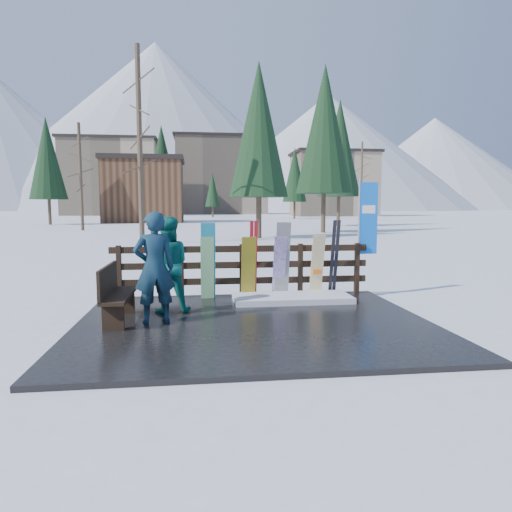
{
  "coord_description": "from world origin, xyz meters",
  "views": [
    {
      "loc": [
        -0.93,
        -7.6,
        2.03
      ],
      "look_at": [
        0.16,
        1.0,
        1.1
      ],
      "focal_mm": 32.0,
      "sensor_mm": 36.0,
      "label": 1
    }
  ],
  "objects": [
    {
      "name": "resort_buildings",
      "position": [
        1.03,
        115.41,
        9.81
      ],
      "size": [
        73.0,
        87.6,
        22.6
      ],
      "color": "tan",
      "rests_on": "ground"
    },
    {
      "name": "trees",
      "position": [
        3.13,
        48.18,
        6.01
      ],
      "size": [
        42.25,
        68.67,
        13.06
      ],
      "color": "#382B1E",
      "rests_on": "ground"
    },
    {
      "name": "ground",
      "position": [
        0.0,
        0.0,
        0.0
      ],
      "size": [
        700.0,
        700.0,
        0.0
      ],
      "primitive_type": "plane",
      "color": "white",
      "rests_on": "ground"
    },
    {
      "name": "rental_flag",
      "position": [
        2.81,
        2.25,
        1.69
      ],
      "size": [
        0.45,
        0.04,
        2.6
      ],
      "color": "silver",
      "rests_on": "deck"
    },
    {
      "name": "ski_pair_b",
      "position": [
        2.02,
        2.05,
        0.92
      ],
      "size": [
        0.17,
        0.34,
        1.68
      ],
      "color": "black",
      "rests_on": "deck"
    },
    {
      "name": "fence",
      "position": [
        0.0,
        2.2,
        0.74
      ],
      "size": [
        5.6,
        0.1,
        1.15
      ],
      "color": "black",
      "rests_on": "deck"
    },
    {
      "name": "snowboard_3",
      "position": [
        0.79,
        1.98,
        0.75
      ],
      "size": [
        0.27,
        0.42,
        1.34
      ],
      "primitive_type": "cube",
      "rotation": [
        0.29,
        0.0,
        0.0
      ],
      "color": "white",
      "rests_on": "deck"
    },
    {
      "name": "snowboard_5",
      "position": [
        1.62,
        1.98,
        0.76
      ],
      "size": [
        0.27,
        0.35,
        1.36
      ],
      "primitive_type": "cube",
      "rotation": [
        0.24,
        0.0,
        0.0
      ],
      "color": "white",
      "rests_on": "deck"
    },
    {
      "name": "ski_pair_a",
      "position": [
        0.23,
        2.05,
        0.91
      ],
      "size": [
        0.16,
        0.29,
        1.67
      ],
      "color": "#B51620",
      "rests_on": "deck"
    },
    {
      "name": "bench",
      "position": [
        -2.36,
        0.29,
        0.6
      ],
      "size": [
        0.41,
        1.5,
        0.97
      ],
      "color": "black",
      "rests_on": "deck"
    },
    {
      "name": "snowboard_2",
      "position": [
        0.12,
        1.98,
        0.75
      ],
      "size": [
        0.3,
        0.27,
        1.33
      ],
      "primitive_type": "cube",
      "rotation": [
        0.18,
        0.0,
        0.0
      ],
      "color": "yellow",
      "rests_on": "deck"
    },
    {
      "name": "deck",
      "position": [
        0.0,
        0.0,
        0.04
      ],
      "size": [
        6.0,
        5.0,
        0.08
      ],
      "primitive_type": "cube",
      "color": "black",
      "rests_on": "ground"
    },
    {
      "name": "snowboard_0",
      "position": [
        -0.73,
        1.98,
        0.9
      ],
      "size": [
        0.3,
        0.42,
        1.63
      ],
      "primitive_type": "cube",
      "rotation": [
        0.24,
        0.0,
        0.0
      ],
      "color": "#24ABCB",
      "rests_on": "deck"
    },
    {
      "name": "person_back",
      "position": [
        -1.51,
        0.9,
        0.97
      ],
      "size": [
        0.89,
        0.71,
        1.78
      ],
      "primitive_type": "imported",
      "rotation": [
        0.0,
        0.0,
        3.19
      ],
      "color": "#106C62",
      "rests_on": "deck"
    },
    {
      "name": "mountains",
      "position": [
        -10.5,
        328.41,
        50.2
      ],
      "size": [
        520.0,
        260.0,
        120.0
      ],
      "color": "white",
      "rests_on": "ground"
    },
    {
      "name": "snowboard_4",
      "position": [
        0.86,
        1.98,
        0.9
      ],
      "size": [
        0.31,
        0.32,
        1.64
      ],
      "primitive_type": "cube",
      "rotation": [
        0.18,
        0.0,
        0.0
      ],
      "color": "black",
      "rests_on": "deck"
    },
    {
      "name": "snow_patch",
      "position": [
        0.99,
        1.6,
        0.14
      ],
      "size": [
        2.44,
        1.0,
        0.12
      ],
      "primitive_type": "cube",
      "color": "white",
      "rests_on": "deck"
    },
    {
      "name": "person_front",
      "position": [
        -1.67,
        0.12,
        1.02
      ],
      "size": [
        0.77,
        0.6,
        1.88
      ],
      "primitive_type": "imported",
      "rotation": [
        0.0,
        0.0,
        3.38
      ],
      "color": "#17414E",
      "rests_on": "deck"
    },
    {
      "name": "snowboard_1",
      "position": [
        -0.75,
        1.98,
        0.75
      ],
      "size": [
        0.28,
        0.29,
        1.34
      ],
      "primitive_type": "cube",
      "rotation": [
        0.19,
        0.0,
        0.0
      ],
      "color": "white",
      "rests_on": "deck"
    }
  ]
}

